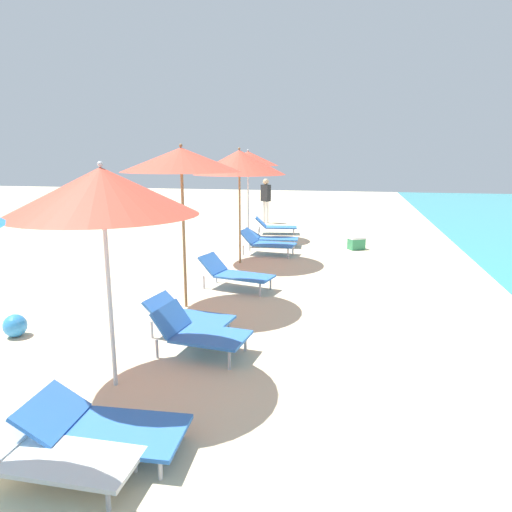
% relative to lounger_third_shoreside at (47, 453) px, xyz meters
% --- Properties ---
extents(lounger_third_shoreside, '(1.51, 0.57, 0.49)m').
position_rel_lounger_third_shoreside_xyz_m(lounger_third_shoreside, '(0.00, 0.00, 0.00)').
color(lounger_third_shoreside, white).
rests_on(lounger_third_shoreside, ground).
extents(umbrella_fourth, '(2.08, 2.08, 2.59)m').
position_rel_lounger_third_shoreside_xyz_m(umbrella_fourth, '(-0.27, 1.60, 2.03)').
color(umbrella_fourth, silver).
rests_on(umbrella_fourth, ground).
extents(lounger_fourth_shoreside, '(1.28, 0.83, 0.64)m').
position_rel_lounger_third_shoreside_xyz_m(lounger_fourth_shoreside, '(0.43, 2.62, 0.08)').
color(lounger_fourth_shoreside, blue).
rests_on(lounger_fourth_shoreside, ground).
extents(lounger_fourth_inland, '(1.48, 0.78, 0.48)m').
position_rel_lounger_third_shoreside_xyz_m(lounger_fourth_inland, '(0.26, 0.45, -0.00)').
color(lounger_fourth_inland, blue).
rests_on(lounger_fourth_inland, ground).
extents(umbrella_fifth, '(2.03, 2.03, 2.84)m').
position_rel_lounger_third_shoreside_xyz_m(umbrella_fifth, '(-0.46, 4.49, 2.33)').
color(umbrella_fifth, olive).
rests_on(umbrella_fifth, ground).
extents(lounger_fifth_shoreside, '(1.57, 0.92, 0.66)m').
position_rel_lounger_third_shoreside_xyz_m(lounger_fifth_shoreside, '(0.11, 5.75, 0.09)').
color(lounger_fifth_shoreside, blue).
rests_on(lounger_fifth_shoreside, ground).
extents(lounger_fifth_inland, '(1.32, 0.82, 0.56)m').
position_rel_lounger_third_shoreside_xyz_m(lounger_fifth_inland, '(0.05, 3.22, 0.06)').
color(lounger_fifth_inland, blue).
rests_on(lounger_fifth_inland, ground).
extents(umbrella_sixth, '(2.25, 2.25, 2.84)m').
position_rel_lounger_third_shoreside_xyz_m(umbrella_sixth, '(-0.35, 8.03, 2.24)').
color(umbrella_sixth, olive).
rests_on(umbrella_sixth, ground).
extents(lounger_sixth_shoreside, '(1.52, 0.80, 0.67)m').
position_rel_lounger_third_shoreside_xyz_m(lounger_sixth_shoreside, '(0.12, 9.12, 0.10)').
color(lounger_sixth_shoreside, blue).
rests_on(lounger_sixth_shoreside, ground).
extents(umbrella_farthest, '(1.90, 1.90, 2.83)m').
position_rel_lounger_third_shoreside_xyz_m(umbrella_farthest, '(-0.87, 11.23, 2.31)').
color(umbrella_farthest, silver).
rests_on(umbrella_farthest, ground).
extents(lounger_farthest_shoreside, '(1.49, 0.77, 0.59)m').
position_rel_lounger_third_shoreside_xyz_m(lounger_farthest_shoreside, '(-0.22, 12.51, 0.04)').
color(lounger_farthest_shoreside, blue).
rests_on(lounger_farthest_shoreside, ground).
extents(lounger_farthest_inland, '(1.63, 0.70, 0.53)m').
position_rel_lounger_third_shoreside_xyz_m(lounger_farthest_inland, '(0.02, 10.28, 0.03)').
color(lounger_farthest_inland, blue).
rests_on(lounger_farthest_inland, ground).
extents(person_walking_near, '(0.42, 0.38, 1.76)m').
position_rel_lounger_third_shoreside_xyz_m(person_walking_near, '(-1.03, 15.02, 0.83)').
color(person_walking_near, silver).
rests_on(person_walking_near, ground).
extents(beach_ball, '(0.34, 0.34, 0.34)m').
position_rel_lounger_third_shoreside_xyz_m(beach_ball, '(-2.47, 2.65, -0.07)').
color(beach_ball, '#338CD8').
rests_on(beach_ball, ground).
extents(cooler_box, '(0.53, 0.49, 0.37)m').
position_rel_lounger_third_shoreside_xyz_m(cooler_box, '(2.52, 10.35, -0.06)').
color(cooler_box, '#338C59').
rests_on(cooler_box, ground).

